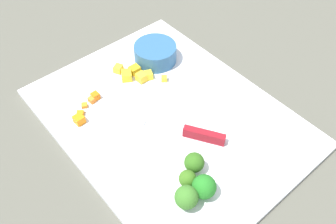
# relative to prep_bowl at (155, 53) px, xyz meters

# --- Properties ---
(ground_plane) EXTENTS (4.00, 4.00, 0.00)m
(ground_plane) POSITION_rel_prep_bowl_xyz_m (-0.14, 0.09, -0.03)
(ground_plane) COLOR #545449
(cutting_board) EXTENTS (0.51, 0.39, 0.01)m
(cutting_board) POSITION_rel_prep_bowl_xyz_m (-0.14, 0.09, -0.03)
(cutting_board) COLOR white
(cutting_board) RESTS_ON ground_plane
(prep_bowl) EXTENTS (0.09, 0.09, 0.04)m
(prep_bowl) POSITION_rel_prep_bowl_xyz_m (0.00, 0.00, 0.00)
(prep_bowl) COLOR #2C5B87
(prep_bowl) RESTS_ON cutting_board
(chef_knife) EXTENTS (0.27, 0.18, 0.02)m
(chef_knife) POSITION_rel_prep_bowl_xyz_m (-0.18, 0.10, -0.01)
(chef_knife) COLOR silver
(chef_knife) RESTS_ON cutting_board
(carrot_dice_0) EXTENTS (0.01, 0.01, 0.01)m
(carrot_dice_0) POSITION_rel_prep_bowl_xyz_m (-0.02, 0.18, -0.01)
(carrot_dice_0) COLOR orange
(carrot_dice_0) RESTS_ON cutting_board
(carrot_dice_1) EXTENTS (0.02, 0.01, 0.01)m
(carrot_dice_1) POSITION_rel_prep_bowl_xyz_m (-0.01, 0.17, -0.01)
(carrot_dice_1) COLOR orange
(carrot_dice_1) RESTS_ON cutting_board
(carrot_dice_2) EXTENTS (0.02, 0.02, 0.01)m
(carrot_dice_2) POSITION_rel_prep_bowl_xyz_m (-0.02, 0.20, -0.01)
(carrot_dice_2) COLOR orange
(carrot_dice_2) RESTS_ON cutting_board
(carrot_dice_3) EXTENTS (0.02, 0.02, 0.01)m
(carrot_dice_3) POSITION_rel_prep_bowl_xyz_m (-0.03, 0.21, -0.02)
(carrot_dice_3) COLOR orange
(carrot_dice_3) RESTS_ON cutting_board
(carrot_dice_4) EXTENTS (0.02, 0.02, 0.02)m
(carrot_dice_4) POSITION_rel_prep_bowl_xyz_m (-0.05, 0.23, -0.01)
(carrot_dice_4) COLOR orange
(carrot_dice_4) RESTS_ON cutting_board
(pepper_dice_0) EXTENTS (0.02, 0.02, 0.01)m
(pepper_dice_0) POSITION_rel_prep_bowl_xyz_m (0.02, 0.09, -0.01)
(pepper_dice_0) COLOR yellow
(pepper_dice_0) RESTS_ON cutting_board
(pepper_dice_1) EXTENTS (0.02, 0.02, 0.01)m
(pepper_dice_1) POSITION_rel_prep_bowl_xyz_m (-0.06, 0.03, -0.01)
(pepper_dice_1) COLOR yellow
(pepper_dice_1) RESTS_ON cutting_board
(pepper_dice_2) EXTENTS (0.02, 0.02, 0.02)m
(pepper_dice_2) POSITION_rel_prep_bowl_xyz_m (-0.04, 0.05, -0.01)
(pepper_dice_2) COLOR yellow
(pepper_dice_2) RESTS_ON cutting_board
(pepper_dice_3) EXTENTS (0.02, 0.02, 0.02)m
(pepper_dice_3) POSITION_rel_prep_bowl_xyz_m (-0.00, 0.06, -0.01)
(pepper_dice_3) COLOR yellow
(pepper_dice_3) RESTS_ON cutting_board
(pepper_dice_4) EXTENTS (0.03, 0.03, 0.02)m
(pepper_dice_4) POSITION_rel_prep_bowl_xyz_m (-0.01, 0.09, -0.01)
(pepper_dice_4) COLOR yellow
(pepper_dice_4) RESTS_ON cutting_board
(pepper_dice_5) EXTENTS (0.02, 0.02, 0.02)m
(pepper_dice_5) POSITION_rel_prep_bowl_xyz_m (-0.03, 0.06, -0.01)
(pepper_dice_5) COLOR yellow
(pepper_dice_5) RESTS_ON cutting_board
(broccoli_floret_0) EXTENTS (0.04, 0.04, 0.04)m
(broccoli_floret_0) POSITION_rel_prep_bowl_xyz_m (-0.31, 0.19, 0.01)
(broccoli_floret_0) COLOR #82BC64
(broccoli_floret_0) RESTS_ON cutting_board
(broccoli_floret_1) EXTENTS (0.04, 0.04, 0.04)m
(broccoli_floret_1) POSITION_rel_prep_bowl_xyz_m (-0.31, 0.15, 0.00)
(broccoli_floret_1) COLOR #88C067
(broccoli_floret_1) RESTS_ON cutting_board
(broccoli_floret_2) EXTENTS (0.03, 0.03, 0.04)m
(broccoli_floret_2) POSITION_rel_prep_bowl_xyz_m (-0.27, 0.13, 0.00)
(broccoli_floret_2) COLOR #83C061
(broccoli_floret_2) RESTS_ON cutting_board
(broccoli_floret_3) EXTENTS (0.03, 0.03, 0.03)m
(broccoli_floret_3) POSITION_rel_prep_bowl_xyz_m (-0.28, 0.16, -0.00)
(broccoli_floret_3) COLOR #8BB058
(broccoli_floret_3) RESTS_ON cutting_board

